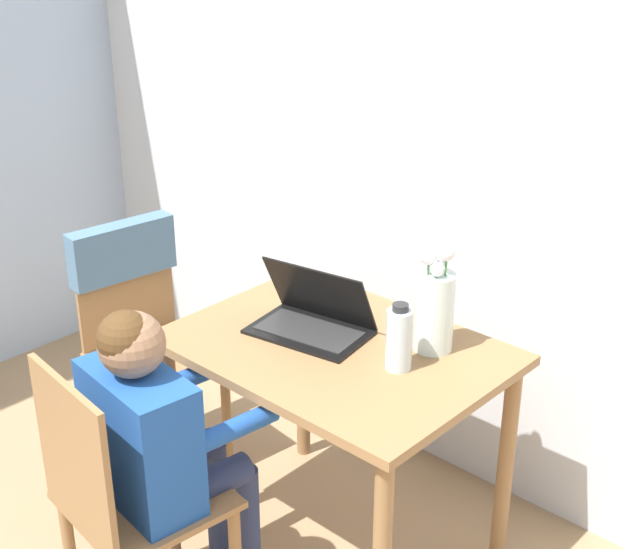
% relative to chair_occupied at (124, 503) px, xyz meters
% --- Properties ---
extents(wall_back, '(6.40, 0.05, 2.50)m').
position_rel_chair_occupied_xyz_m(wall_back, '(0.45, 1.31, 0.79)').
color(wall_back, silver).
rests_on(wall_back, ground_plane).
extents(dining_table, '(0.96, 0.70, 0.74)m').
position_rel_chair_occupied_xyz_m(dining_table, '(0.17, 0.67, 0.17)').
color(dining_table, olive).
rests_on(dining_table, ground_plane).
extents(chair_occupied, '(0.45, 0.45, 0.88)m').
position_rel_chair_occupied_xyz_m(chair_occupied, '(0.00, 0.00, 0.00)').
color(chair_occupied, olive).
rests_on(chair_occupied, ground_plane).
extents(chair_spare, '(0.48, 0.45, 0.89)m').
position_rel_chair_occupied_xyz_m(chair_spare, '(-0.72, 0.59, 0.14)').
color(chair_spare, olive).
rests_on(chair_spare, ground_plane).
extents(person_seated, '(0.41, 0.46, 1.02)m').
position_rel_chair_occupied_xyz_m(person_seated, '(0.01, 0.12, 0.18)').
color(person_seated, '#1E4C9E').
rests_on(person_seated, ground_plane).
extents(laptop, '(0.39, 0.28, 0.21)m').
position_rel_chair_occupied_xyz_m(laptop, '(0.05, 0.69, 0.33)').
color(laptop, black).
rests_on(laptop, dining_table).
extents(flower_vase, '(0.11, 0.11, 0.33)m').
position_rel_chair_occupied_xyz_m(flower_vase, '(0.39, 0.85, 0.42)').
color(flower_vase, silver).
rests_on(flower_vase, dining_table).
extents(water_bottle, '(0.08, 0.08, 0.20)m').
position_rel_chair_occupied_xyz_m(water_bottle, '(0.39, 0.69, 0.37)').
color(water_bottle, silver).
rests_on(water_bottle, dining_table).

